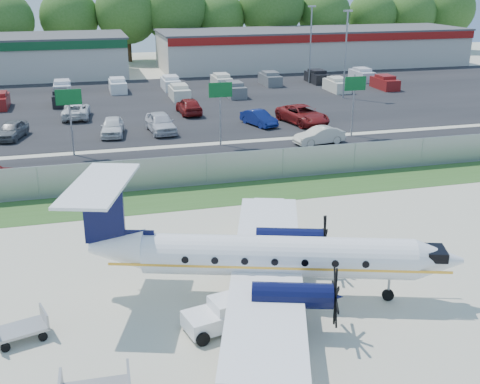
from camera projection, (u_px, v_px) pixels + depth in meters
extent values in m
plane|color=beige|center=(277.00, 291.00, 24.92)|extent=(170.00, 170.00, 0.00)
cube|color=#2D561E|center=(214.00, 195.00, 35.83)|extent=(170.00, 4.00, 0.02)
cube|color=black|center=(192.00, 162.00, 42.19)|extent=(170.00, 8.00, 0.02)
cube|color=black|center=(154.00, 104.00, 61.28)|extent=(170.00, 32.00, 0.02)
cube|color=gray|center=(207.00, 170.00, 37.31)|extent=(120.00, 0.02, 1.90)
cube|color=gray|center=(206.00, 154.00, 36.98)|extent=(120.00, 0.06, 0.06)
cube|color=gray|center=(207.00, 184.00, 37.63)|extent=(120.00, 0.06, 0.06)
cube|color=beige|center=(313.00, 48.00, 86.77)|extent=(44.00, 12.00, 5.00)
cube|color=#474749|center=(314.00, 30.00, 85.88)|extent=(44.40, 12.40, 0.24)
cube|color=maroon|center=(331.00, 38.00, 80.55)|extent=(44.00, 0.20, 1.00)
cylinder|color=gray|center=(71.00, 122.00, 43.03)|extent=(0.14, 0.14, 5.00)
cube|color=#0C5923|center=(68.00, 97.00, 42.29)|extent=(1.80, 0.08, 1.10)
cylinder|color=gray|center=(220.00, 113.00, 45.71)|extent=(0.14, 0.14, 5.00)
cube|color=#0C5923|center=(220.00, 90.00, 44.97)|extent=(1.80, 0.08, 1.10)
cylinder|color=gray|center=(353.00, 106.00, 48.40)|extent=(0.14, 0.14, 5.00)
cube|color=#0C5923|center=(355.00, 84.00, 47.65)|extent=(1.80, 0.08, 1.10)
cylinder|color=gray|center=(345.00, 56.00, 62.81)|extent=(0.18, 0.18, 9.00)
cube|color=gray|center=(348.00, 11.00, 61.29)|extent=(0.90, 0.35, 0.18)
cylinder|color=gray|center=(310.00, 46.00, 71.90)|extent=(0.18, 0.18, 9.00)
cube|color=gray|center=(312.00, 6.00, 70.38)|extent=(0.90, 0.35, 0.18)
cylinder|color=white|center=(278.00, 256.00, 23.85)|extent=(10.68, 4.89, 1.63)
cone|color=white|center=(439.00, 260.00, 23.52)|extent=(2.30, 2.14, 1.63)
cone|color=white|center=(117.00, 248.00, 24.14)|extent=(2.62, 2.24, 1.63)
cube|color=black|center=(435.00, 253.00, 23.43)|extent=(1.08, 1.30, 0.39)
cube|color=white|center=(267.00, 267.00, 24.04)|extent=(7.32, 15.18, 0.19)
cylinder|color=black|center=(292.00, 295.00, 21.61)|extent=(3.06, 1.81, 0.94)
cylinder|color=black|center=(289.00, 239.00, 26.28)|extent=(3.06, 1.81, 0.94)
cube|color=black|center=(104.00, 215.00, 23.67)|extent=(1.59, 0.66, 2.48)
cube|color=white|center=(99.00, 185.00, 23.25)|extent=(3.61, 5.69, 0.12)
cylinder|color=gray|center=(389.00, 288.00, 24.05)|extent=(0.10, 0.10, 1.11)
cylinder|color=black|center=(388.00, 295.00, 24.16)|extent=(0.50, 0.30, 0.48)
cylinder|color=black|center=(266.00, 324.00, 22.07)|extent=(0.63, 0.50, 0.55)
cylinder|color=black|center=(267.00, 263.00, 26.74)|extent=(0.63, 0.50, 0.55)
cube|color=white|center=(214.00, 319.00, 22.03)|extent=(2.41, 1.75, 0.61)
cube|color=white|center=(225.00, 305.00, 22.06)|extent=(1.18, 1.31, 0.43)
cube|color=black|center=(234.00, 302.00, 22.22)|extent=(0.36, 0.97, 0.35)
cylinder|color=black|center=(203.00, 339.00, 21.20)|extent=(0.55, 0.30, 0.52)
cylinder|color=black|center=(188.00, 321.00, 22.32)|extent=(0.55, 0.30, 0.52)
cylinder|color=black|center=(242.00, 328.00, 21.88)|extent=(0.55, 0.30, 0.52)
cylinder|color=black|center=(225.00, 310.00, 23.01)|extent=(0.55, 0.30, 0.52)
cube|color=gray|center=(20.00, 329.00, 21.50)|extent=(2.07, 1.57, 0.11)
cube|color=gray|center=(44.00, 316.00, 21.83)|extent=(0.38, 1.08, 0.55)
cylinder|color=black|center=(6.00, 348.00, 20.86)|extent=(0.35, 0.20, 0.33)
cylinder|color=black|center=(0.00, 334.00, 21.67)|extent=(0.35, 0.20, 0.33)
cylinder|color=black|center=(43.00, 337.00, 21.49)|extent=(0.35, 0.20, 0.33)
cylinder|color=black|center=(36.00, 324.00, 22.30)|extent=(0.35, 0.20, 0.33)
cube|color=gray|center=(129.00, 379.00, 18.23)|extent=(0.13, 1.27, 0.63)
cone|color=#D86806|center=(134.00, 181.00, 37.47)|extent=(0.38, 0.38, 0.56)
cube|color=#D86806|center=(135.00, 185.00, 37.56)|extent=(0.40, 0.40, 0.03)
imported|color=beige|center=(319.00, 144.00, 46.84)|extent=(4.18, 2.02, 1.32)
imported|color=#595B5E|center=(13.00, 139.00, 48.36)|extent=(2.76, 4.49, 1.43)
imported|color=silver|center=(113.00, 135.00, 49.39)|extent=(2.30, 4.55, 1.49)
imported|color=silver|center=(161.00, 132.00, 50.33)|extent=(2.36, 5.04, 1.67)
imported|color=navy|center=(259.00, 125.00, 52.62)|extent=(2.63, 4.24, 1.32)
imported|color=maroon|center=(302.00, 124.00, 53.32)|extent=(3.87, 6.19, 1.59)
imported|color=silver|center=(77.00, 118.00, 55.41)|extent=(2.73, 5.26, 1.42)
imported|color=maroon|center=(189.00, 114.00, 56.99)|extent=(2.04, 4.70, 1.58)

